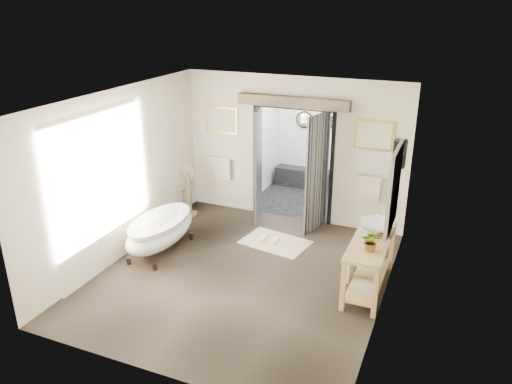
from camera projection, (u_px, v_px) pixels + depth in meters
ground_plane at (242, 275)px, 8.20m from camera, size 5.00×5.00×0.00m
room_shell at (235, 170)px, 7.44m from camera, size 4.52×5.02×2.91m
shower_room at (314, 156)px, 11.30m from camera, size 2.22×2.01×2.51m
back_wall_dressing at (290, 147)px, 9.62m from camera, size 3.82×0.79×2.52m
clawfoot_tub at (161, 230)px, 8.83m from camera, size 0.79×1.77×0.86m
vanity at (368, 260)px, 7.65m from camera, size 0.57×1.60×0.85m
pedestal_mirror at (189, 194)px, 10.27m from camera, size 0.34×0.22×1.13m
rug at (275, 242)px, 9.27m from camera, size 1.32×1.00×0.01m
slippers at (268, 239)px, 9.31m from camera, size 0.35×0.27×0.05m
basin at (377, 227)px, 7.71m from camera, size 0.62×0.62×0.19m
plant at (371, 241)px, 7.13m from camera, size 0.29×0.25×0.31m
soap_bottle_a at (364, 231)px, 7.58m from camera, size 0.09×0.10×0.19m
soap_bottle_b at (379, 216)px, 8.12m from camera, size 0.14×0.14×0.17m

